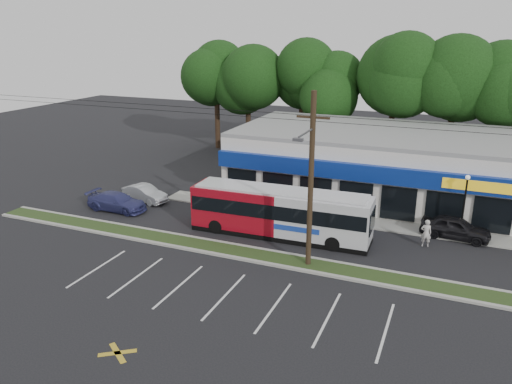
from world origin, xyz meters
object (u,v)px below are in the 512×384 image
at_px(utility_pole, 308,176).
at_px(car_dark, 455,228).
at_px(car_silver, 145,193).
at_px(lamp_post, 465,199).
at_px(metrobus, 280,212).
at_px(car_blue, 117,202).
at_px(pedestrian_b, 367,226).
at_px(pedestrian_a, 426,233).

distance_m(utility_pole, car_dark, 11.86).
distance_m(utility_pole, car_silver, 16.90).
relative_size(lamp_post, metrobus, 0.36).
height_order(metrobus, car_blue, metrobus).
relative_size(lamp_post, car_dark, 0.98).
height_order(car_silver, pedestrian_b, pedestrian_b).
relative_size(utility_pole, pedestrian_b, 29.21).
height_order(lamp_post, car_dark, lamp_post).
height_order(car_blue, pedestrian_b, pedestrian_b).
bearing_deg(car_dark, metrobus, 116.41).
distance_m(utility_pole, metrobus, 5.89).
xyz_separation_m(lamp_post, car_dark, (-0.33, -0.30, -1.93)).
relative_size(car_dark, car_blue, 0.93).
relative_size(car_blue, pedestrian_a, 2.61).
height_order(lamp_post, pedestrian_b, lamp_post).
bearing_deg(pedestrian_b, lamp_post, -164.75).
xyz_separation_m(car_dark, pedestrian_b, (-5.27, -2.31, 0.12)).
distance_m(car_dark, pedestrian_a, 2.68).
relative_size(pedestrian_a, pedestrian_b, 1.04).
bearing_deg(lamp_post, pedestrian_b, -155.03).
relative_size(metrobus, car_blue, 2.56).
height_order(lamp_post, car_blue, lamp_post).
bearing_deg(utility_pole, lamp_post, 43.95).
bearing_deg(metrobus, car_dark, 18.70).
bearing_deg(pedestrian_a, metrobus, 1.42).
height_order(utility_pole, metrobus, utility_pole).
bearing_deg(car_silver, utility_pole, -99.81).
relative_size(utility_pole, car_silver, 12.67).
xyz_separation_m(metrobus, pedestrian_a, (9.01, 1.91, -0.79)).
height_order(car_silver, pedestrian_a, pedestrian_a).
xyz_separation_m(car_dark, car_blue, (-23.67, -4.15, -0.06)).
bearing_deg(metrobus, utility_pole, -53.36).
relative_size(car_silver, pedestrian_a, 2.21).
bearing_deg(pedestrian_a, pedestrian_b, -7.09).
distance_m(utility_pole, pedestrian_a, 9.41).
bearing_deg(car_silver, car_blue, 175.26).
bearing_deg(car_dark, pedestrian_a, 147.29).
bearing_deg(pedestrian_a, car_blue, -5.21).
distance_m(car_blue, pedestrian_b, 18.49).
distance_m(car_dark, car_silver, 22.98).
bearing_deg(pedestrian_b, car_silver, -11.95).
height_order(car_silver, car_blue, car_blue).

